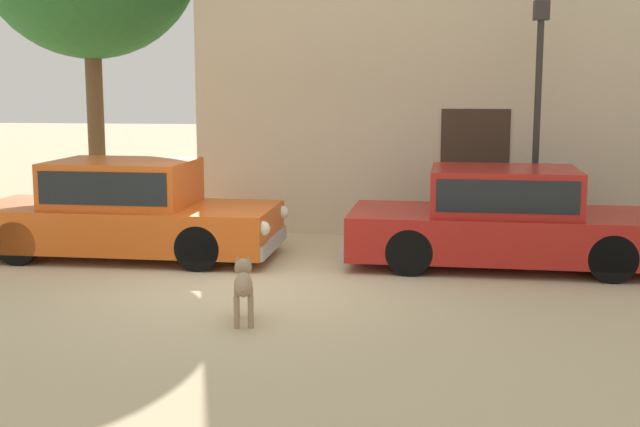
{
  "coord_description": "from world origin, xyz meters",
  "views": [
    {
      "loc": [
        2.21,
        -9.91,
        2.51
      ],
      "look_at": [
        0.97,
        0.2,
        0.9
      ],
      "focal_mm": 46.42,
      "sensor_mm": 36.0,
      "label": 1
    }
  ],
  "objects_px": {
    "stray_dog_spotted": "(243,283)",
    "parked_sedan_nearest": "(126,209)",
    "street_lamp": "(538,92)",
    "parked_sedan_second": "(505,218)"
  },
  "relations": [
    {
      "from": "parked_sedan_second",
      "to": "stray_dog_spotted",
      "type": "height_order",
      "value": "parked_sedan_second"
    },
    {
      "from": "parked_sedan_second",
      "to": "street_lamp",
      "type": "distance_m",
      "value": 2.22
    },
    {
      "from": "parked_sedan_nearest",
      "to": "stray_dog_spotted",
      "type": "distance_m",
      "value": 3.9
    },
    {
      "from": "parked_sedan_nearest",
      "to": "street_lamp",
      "type": "bearing_deg",
      "value": 13.73
    },
    {
      "from": "parked_sedan_nearest",
      "to": "parked_sedan_second",
      "type": "bearing_deg",
      "value": 1.4
    },
    {
      "from": "stray_dog_spotted",
      "to": "parked_sedan_nearest",
      "type": "bearing_deg",
      "value": 25.92
    },
    {
      "from": "stray_dog_spotted",
      "to": "street_lamp",
      "type": "relative_size",
      "value": 0.27
    },
    {
      "from": "parked_sedan_second",
      "to": "stray_dog_spotted",
      "type": "distance_m",
      "value": 4.31
    },
    {
      "from": "stray_dog_spotted",
      "to": "street_lamp",
      "type": "height_order",
      "value": "street_lamp"
    },
    {
      "from": "parked_sedan_nearest",
      "to": "stray_dog_spotted",
      "type": "height_order",
      "value": "parked_sedan_nearest"
    }
  ]
}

